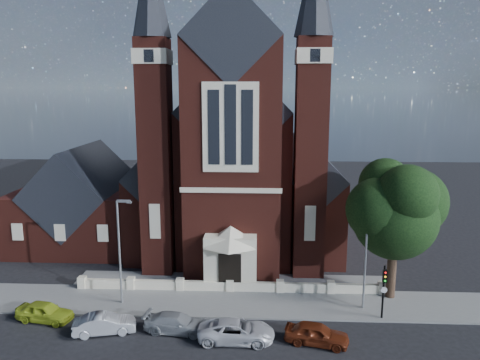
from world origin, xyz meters
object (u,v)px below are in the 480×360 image
at_px(parish_hall, 84,205).
at_px(street_lamp_right, 367,250).
at_px(church, 240,160).
at_px(traffic_signal, 384,285).
at_px(car_silver_a, 104,324).
at_px(street_lamp_left, 120,246).
at_px(street_tree, 398,212).
at_px(car_lime_van, 45,312).
at_px(car_dark_red, 317,334).
at_px(car_white_suv, 236,331).
at_px(car_silver_b, 176,323).

distance_m(parish_hall, street_lamp_right, 29.62).
distance_m(church, traffic_signal, 23.94).
bearing_deg(car_silver_a, street_lamp_left, -13.85).
distance_m(street_tree, car_lime_van, 26.36).
xyz_separation_m(parish_hall, car_silver_a, (8.12, -18.29, -3.34)).
bearing_deg(street_tree, street_lamp_right, -145.74).
relative_size(church, street_lamp_right, 4.31).
xyz_separation_m(church, street_lamp_left, (-7.91, -18.94, -3.59)).
distance_m(street_lamp_left, street_lamp_right, 18.00).
height_order(street_lamp_right, car_dark_red, street_lamp_right).
distance_m(street_tree, car_silver_a, 22.24).
bearing_deg(car_silver_a, car_dark_red, -107.02).
height_order(car_lime_van, car_silver_a, car_lime_van).
xyz_separation_m(church, car_white_suv, (0.92, -23.77, -7.50)).
bearing_deg(street_lamp_right, traffic_signal, -59.99).
xyz_separation_m(street_tree, car_white_suv, (-11.68, -6.53, -6.27)).
bearing_deg(street_lamp_left, church, 67.34).
distance_m(street_tree, car_dark_red, 11.25).
bearing_deg(car_silver_a, traffic_signal, -96.12).
bearing_deg(car_white_suv, car_dark_red, -90.84).
height_order(street_tree, car_dark_red, street_tree).
bearing_deg(traffic_signal, car_silver_b, -170.64).
bearing_deg(street_lamp_right, parish_hall, 151.78).
height_order(traffic_signal, car_lime_van, traffic_signal).
distance_m(car_silver_a, car_dark_red, 13.93).
distance_m(traffic_signal, car_lime_van, 23.71).
xyz_separation_m(street_lamp_right, car_silver_b, (-13.22, -3.90, -3.97)).
bearing_deg(street_lamp_left, street_tree, 4.76).
bearing_deg(car_lime_van, church, -19.88).
bearing_deg(street_lamp_left, car_white_suv, -28.66).
height_order(street_lamp_left, car_silver_a, street_lamp_left).
bearing_deg(traffic_signal, car_silver_a, -171.81).
xyz_separation_m(car_silver_b, car_dark_red, (9.17, -1.05, 0.06)).
distance_m(parish_hall, car_dark_red, 29.26).
relative_size(car_lime_van, car_dark_red, 0.99).
height_order(street_tree, car_silver_a, street_tree).
relative_size(street_lamp_right, car_lime_van, 2.02).
bearing_deg(church, car_silver_a, -108.72).
bearing_deg(traffic_signal, car_white_suv, -162.14).
bearing_deg(street_lamp_right, car_silver_a, -166.57).
xyz_separation_m(church, car_silver_b, (-3.13, -22.85, -7.55)).
xyz_separation_m(car_silver_b, car_white_suv, (4.05, -0.92, 0.06)).
bearing_deg(church, car_silver_b, -97.81).
height_order(car_silver_a, car_silver_b, car_silver_a).
bearing_deg(car_dark_red, street_tree, -31.14).
bearing_deg(street_lamp_left, street_lamp_right, 0.00).
bearing_deg(street_tree, car_silver_b, -160.36).
relative_size(street_tree, car_silver_a, 2.65).
xyz_separation_m(traffic_signal, car_dark_red, (-4.96, -3.38, -1.89)).
relative_size(street_tree, car_lime_van, 2.67).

